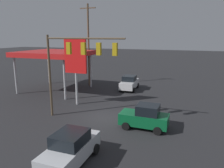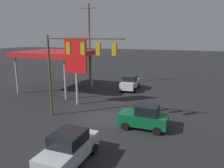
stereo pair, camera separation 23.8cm
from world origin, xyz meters
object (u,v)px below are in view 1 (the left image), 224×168
(traffic_signal_assembly, at_px, (77,56))
(sedan_far, at_px, (71,148))
(hatchback_crossing, at_px, (145,117))
(price_sign, at_px, (76,59))
(sedan_waiting, at_px, (129,83))
(utility_pole, at_px, (89,44))

(traffic_signal_assembly, bearing_deg, sedan_far, 115.62)
(sedan_far, bearing_deg, hatchback_crossing, 155.19)
(price_sign, relative_size, sedan_waiting, 1.56)
(utility_pole, distance_m, hatchback_crossing, 17.48)
(utility_pole, relative_size, hatchback_crossing, 3.05)
(price_sign, bearing_deg, hatchback_crossing, 156.37)
(price_sign, bearing_deg, sedan_waiting, -112.05)
(utility_pole, bearing_deg, traffic_signal_assembly, 112.57)
(utility_pole, height_order, price_sign, utility_pole)
(sedan_waiting, bearing_deg, utility_pole, -97.24)
(utility_pole, height_order, sedan_far, utility_pole)
(price_sign, distance_m, sedan_waiting, 9.91)
(price_sign, height_order, sedan_far, price_sign)
(utility_pole, bearing_deg, price_sign, 108.38)
(sedan_far, bearing_deg, traffic_signal_assembly, -154.78)
(price_sign, bearing_deg, traffic_signal_assembly, 121.52)
(sedan_waiting, distance_m, sedan_far, 18.48)
(price_sign, distance_m, hatchback_crossing, 9.79)
(traffic_signal_assembly, xyz_separation_m, sedan_far, (-2.99, 6.23, -4.61))
(price_sign, height_order, sedan_waiting, price_sign)
(utility_pole, xyz_separation_m, sedan_far, (-8.23, 18.84, -5.15))
(sedan_far, bearing_deg, price_sign, -152.48)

